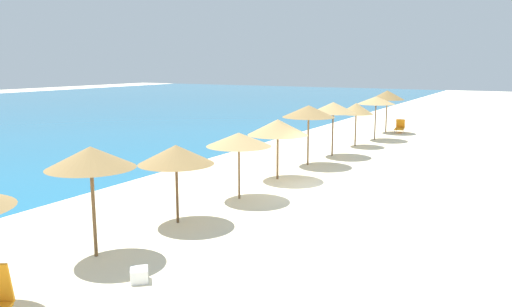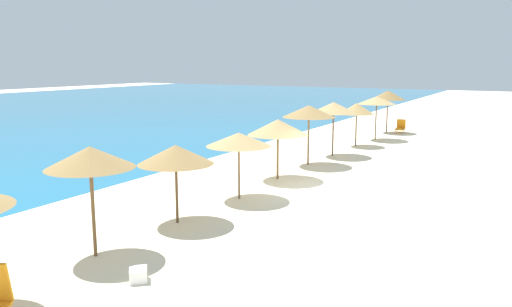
{
  "view_description": "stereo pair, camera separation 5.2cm",
  "coord_description": "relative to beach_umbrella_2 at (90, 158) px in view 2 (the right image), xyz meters",
  "views": [
    {
      "loc": [
        -18.25,
        -7.1,
        4.91
      ],
      "look_at": [
        -1.12,
        2.43,
        1.4
      ],
      "focal_mm": 35.56,
      "sensor_mm": 36.0,
      "label": 1
    },
    {
      "loc": [
        -18.22,
        -7.15,
        4.91
      ],
      "look_at": [
        -1.12,
        2.43,
        1.4
      ],
      "focal_mm": 35.56,
      "sensor_mm": 36.0,
      "label": 2
    }
  ],
  "objects": [
    {
      "name": "beach_umbrella_9",
      "position": [
        23.35,
        -0.54,
        -0.03
      ],
      "size": [
        2.41,
        2.41,
        2.81
      ],
      "color": "brown",
      "rests_on": "ground_plane"
    },
    {
      "name": "beach_umbrella_8",
      "position": [
        20.29,
        -0.23,
        -0.34
      ],
      "size": [
        2.04,
        2.04,
        2.57
      ],
      "color": "brown",
      "rests_on": "ground_plane"
    },
    {
      "name": "beach_umbrella_10",
      "position": [
        27.12,
        -0.26,
        0.09
      ],
      "size": [
        2.38,
        2.38,
        3.0
      ],
      "color": "brown",
      "rests_on": "ground_plane"
    },
    {
      "name": "beach_umbrella_3",
      "position": [
        3.25,
        -0.12,
        -0.43
      ],
      "size": [
        2.34,
        2.34,
        2.46
      ],
      "color": "brown",
      "rests_on": "ground_plane"
    },
    {
      "name": "cooler_box",
      "position": [
        -0.64,
        -2.03,
        -2.43
      ],
      "size": [
        0.58,
        0.58,
        0.31
      ],
      "primitive_type": "cube",
      "rotation": [
        0.0,
        0.0,
        0.73
      ],
      "color": "white",
      "rests_on": "ground_plane"
    },
    {
      "name": "beach_umbrella_4",
      "position": [
        6.62,
        -0.33,
        -0.39
      ],
      "size": [
        2.37,
        2.37,
        2.44
      ],
      "color": "brown",
      "rests_on": "ground_plane"
    },
    {
      "name": "beach_umbrella_6",
      "position": [
        13.62,
        -0.03,
        0.03
      ],
      "size": [
        2.54,
        2.54,
        2.91
      ],
      "color": "brown",
      "rests_on": "ground_plane"
    },
    {
      "name": "beach_umbrella_2",
      "position": [
        0.0,
        0.0,
        0.0
      ],
      "size": [
        2.23,
        2.23,
        2.87
      ],
      "color": "brown",
      "rests_on": "ground_plane"
    },
    {
      "name": "beach_umbrella_5",
      "position": [
        10.14,
        -0.13,
        -0.34
      ],
      "size": [
        2.57,
        2.57,
        2.58
      ],
      "color": "brown",
      "rests_on": "ground_plane"
    },
    {
      "name": "beach_umbrella_7",
      "position": [
        16.56,
        -0.18,
        -0.0
      ],
      "size": [
        2.42,
        2.42,
        2.87
      ],
      "color": "brown",
      "rests_on": "ground_plane"
    },
    {
      "name": "lounge_chair_0",
      "position": [
        27.67,
        -1.11,
        -2.21
      ],
      "size": [
        1.42,
        0.79,
        0.91
      ],
      "rotation": [
        0.0,
        0.0,
        1.7
      ],
      "color": "orange",
      "rests_on": "ground_plane"
    },
    {
      "name": "ground_plane",
      "position": [
        9.42,
        -2.53,
        -2.58
      ],
      "size": [
        160.0,
        160.0,
        0.0
      ],
      "primitive_type": "plane",
      "color": "beige"
    }
  ]
}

